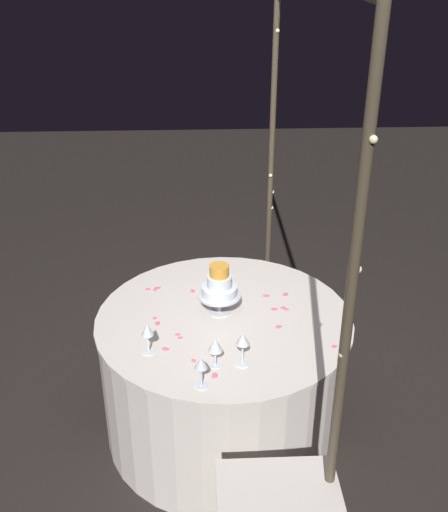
{
  "coord_description": "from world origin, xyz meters",
  "views": [
    {
      "loc": [
        2.57,
        -0.11,
        2.44
      ],
      "look_at": [
        0.0,
        0.0,
        1.09
      ],
      "focal_mm": 42.45,
      "sensor_mm": 36.0,
      "label": 1
    }
  ],
  "objects_px": {
    "wine_glass_0": "(214,272)",
    "wine_glass_4": "(243,341)",
    "tiered_cake": "(219,286)",
    "wine_glass_1": "(215,346)",
    "main_table": "(224,374)",
    "decorative_arch": "(299,172)",
    "wine_glass_2": "(201,365)",
    "wine_glass_3": "(147,331)"
  },
  "relations": [
    {
      "from": "wine_glass_3",
      "to": "main_table",
      "type": "bearing_deg",
      "value": 127.52
    },
    {
      "from": "tiered_cake",
      "to": "main_table",
      "type": "bearing_deg",
      "value": 24.96
    },
    {
      "from": "wine_glass_0",
      "to": "wine_glass_4",
      "type": "distance_m",
      "value": 0.68
    },
    {
      "from": "decorative_arch",
      "to": "main_table",
      "type": "relative_size",
      "value": 1.78
    },
    {
      "from": "decorative_arch",
      "to": "wine_glass_4",
      "type": "height_order",
      "value": "decorative_arch"
    },
    {
      "from": "wine_glass_3",
      "to": "wine_glass_4",
      "type": "distance_m",
      "value": 0.44
    },
    {
      "from": "wine_glass_2",
      "to": "wine_glass_3",
      "type": "relative_size",
      "value": 0.95
    },
    {
      "from": "tiered_cake",
      "to": "wine_glass_3",
      "type": "xyz_separation_m",
      "value": [
        0.32,
        -0.34,
        -0.04
      ]
    },
    {
      "from": "decorative_arch",
      "to": "wine_glass_2",
      "type": "height_order",
      "value": "decorative_arch"
    },
    {
      "from": "wine_glass_1",
      "to": "wine_glass_4",
      "type": "height_order",
      "value": "wine_glass_4"
    },
    {
      "from": "main_table",
      "to": "wine_glass_3",
      "type": "height_order",
      "value": "wine_glass_3"
    },
    {
      "from": "main_table",
      "to": "wine_glass_2",
      "type": "height_order",
      "value": "wine_glass_2"
    },
    {
      "from": "main_table",
      "to": "decorative_arch",
      "type": "bearing_deg",
      "value": 89.98
    },
    {
      "from": "wine_glass_1",
      "to": "main_table",
      "type": "bearing_deg",
      "value": 171.81
    },
    {
      "from": "tiered_cake",
      "to": "wine_glass_2",
      "type": "bearing_deg",
      "value": -9.69
    },
    {
      "from": "wine_glass_0",
      "to": "wine_glass_3",
      "type": "xyz_separation_m",
      "value": [
        0.56,
        -0.32,
        0.01
      ]
    },
    {
      "from": "decorative_arch",
      "to": "wine_glass_1",
      "type": "relative_size",
      "value": 15.67
    },
    {
      "from": "decorative_arch",
      "to": "main_table",
      "type": "xyz_separation_m",
      "value": [
        -0.0,
        -0.34,
        -1.14
      ]
    },
    {
      "from": "main_table",
      "to": "wine_glass_0",
      "type": "bearing_deg",
      "value": -171.9
    },
    {
      "from": "wine_glass_0",
      "to": "wine_glass_4",
      "type": "bearing_deg",
      "value": 9.0
    },
    {
      "from": "wine_glass_0",
      "to": "wine_glass_3",
      "type": "height_order",
      "value": "wine_glass_3"
    },
    {
      "from": "wine_glass_0",
      "to": "tiered_cake",
      "type": "bearing_deg",
      "value": 4.5
    },
    {
      "from": "wine_glass_1",
      "to": "wine_glass_4",
      "type": "relative_size",
      "value": 0.87
    },
    {
      "from": "decorative_arch",
      "to": "wine_glass_1",
      "type": "bearing_deg",
      "value": -45.43
    },
    {
      "from": "wine_glass_2",
      "to": "wine_glass_1",
      "type": "bearing_deg",
      "value": 155.68
    },
    {
      "from": "wine_glass_4",
      "to": "tiered_cake",
      "type": "bearing_deg",
      "value": -168.62
    },
    {
      "from": "wine_glass_1",
      "to": "wine_glass_2",
      "type": "bearing_deg",
      "value": -24.32
    },
    {
      "from": "wine_glass_1",
      "to": "wine_glass_0",
      "type": "bearing_deg",
      "value": 178.61
    },
    {
      "from": "wine_glass_0",
      "to": "wine_glass_1",
      "type": "distance_m",
      "value": 0.67
    },
    {
      "from": "wine_glass_2",
      "to": "wine_glass_3",
      "type": "bearing_deg",
      "value": -136.24
    },
    {
      "from": "tiered_cake",
      "to": "wine_glass_0",
      "type": "bearing_deg",
      "value": -175.5
    },
    {
      "from": "tiered_cake",
      "to": "wine_glass_3",
      "type": "distance_m",
      "value": 0.47
    },
    {
      "from": "main_table",
      "to": "wine_glass_1",
      "type": "distance_m",
      "value": 0.62
    },
    {
      "from": "wine_glass_1",
      "to": "decorative_arch",
      "type": "bearing_deg",
      "value": 134.57
    },
    {
      "from": "tiered_cake",
      "to": "decorative_arch",
      "type": "bearing_deg",
      "value": 82.72
    },
    {
      "from": "main_table",
      "to": "wine_glass_3",
      "type": "relative_size",
      "value": 8.17
    },
    {
      "from": "wine_glass_4",
      "to": "wine_glass_0",
      "type": "bearing_deg",
      "value": -171.0
    },
    {
      "from": "tiered_cake",
      "to": "wine_glass_1",
      "type": "distance_m",
      "value": 0.44
    },
    {
      "from": "main_table",
      "to": "wine_glass_1",
      "type": "bearing_deg",
      "value": -8.19
    },
    {
      "from": "wine_glass_0",
      "to": "wine_glass_2",
      "type": "relative_size",
      "value": 0.92
    },
    {
      "from": "wine_glass_3",
      "to": "decorative_arch",
      "type": "bearing_deg",
      "value": 111.62
    },
    {
      "from": "wine_glass_0",
      "to": "wine_glass_1",
      "type": "xyz_separation_m",
      "value": [
        0.67,
        -0.02,
        0.0
      ]
    }
  ]
}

